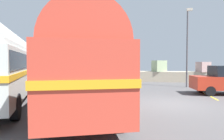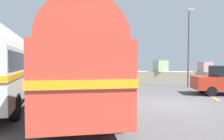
{
  "view_description": "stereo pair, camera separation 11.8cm",
  "coord_description": "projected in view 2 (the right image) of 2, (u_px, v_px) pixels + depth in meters",
  "views": [
    {
      "loc": [
        -1.24,
        -10.12,
        2.11
      ],
      "look_at": [
        -2.87,
        -0.69,
        1.73
      ],
      "focal_mm": 31.43,
      "sensor_mm": 36.0,
      "label": 1
    },
    {
      "loc": [
        -1.13,
        -10.1,
        2.11
      ],
      "look_at": [
        -2.87,
        -0.69,
        1.73
      ],
      "focal_mm": 31.43,
      "sensor_mm": 36.0,
      "label": 2
    }
  ],
  "objects": [
    {
      "name": "lamp_post",
      "position": [
        189.0,
        44.0,
        16.06
      ],
      "size": [
        0.44,
        1.12,
        6.3
      ],
      "color": "#5B5B60",
      "rests_on": "ground"
    },
    {
      "name": "ground",
      "position": [
        171.0,
        104.0,
        9.8
      ],
      "size": [
        32.0,
        26.0,
        0.02
      ],
      "color": "#4F4D4E"
    },
    {
      "name": "vintage_coach",
      "position": [
        82.0,
        64.0,
        8.34
      ],
      "size": [
        5.17,
        8.89,
        3.7
      ],
      "rotation": [
        0.0,
        0.0,
        0.34
      ],
      "color": "black",
      "rests_on": "ground"
    },
    {
      "name": "breakwater",
      "position": [
        163.0,
        75.0,
        21.27
      ],
      "size": [
        31.36,
        2.07,
        2.41
      ],
      "color": "#B3A88F",
      "rests_on": "ground"
    }
  ]
}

